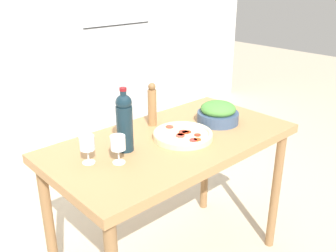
% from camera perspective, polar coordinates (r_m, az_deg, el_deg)
% --- Properties ---
extents(wall_back, '(6.40, 0.06, 2.60)m').
position_cam_1_polar(wall_back, '(3.72, -22.85, 14.10)').
color(wall_back, silver).
rests_on(wall_back, ground_plane).
extents(refrigerator, '(0.68, 0.74, 1.82)m').
position_cam_1_polar(refrigerator, '(3.69, -10.60, 9.20)').
color(refrigerator, '#B7BCC1').
rests_on(refrigerator, ground_plane).
extents(prep_counter, '(1.38, 0.73, 0.89)m').
position_cam_1_polar(prep_counter, '(2.09, 0.68, -4.40)').
color(prep_counter, '#A87A4C').
rests_on(prep_counter, ground_plane).
extents(wine_bottle, '(0.08, 0.08, 0.33)m').
position_cam_1_polar(wine_bottle, '(1.86, -6.65, 0.71)').
color(wine_bottle, '#142833').
rests_on(wine_bottle, prep_counter).
extents(wine_glass_near, '(0.07, 0.07, 0.14)m').
position_cam_1_polar(wine_glass_near, '(1.76, -7.63, -2.77)').
color(wine_glass_near, silver).
rests_on(wine_glass_near, prep_counter).
extents(wine_glass_far, '(0.07, 0.07, 0.14)m').
position_cam_1_polar(wine_glass_far, '(1.78, -12.22, -2.73)').
color(wine_glass_far, silver).
rests_on(wine_glass_far, prep_counter).
extents(pepper_mill, '(0.05, 0.05, 0.26)m').
position_cam_1_polar(pepper_mill, '(2.18, -2.43, 3.22)').
color(pepper_mill, olive).
rests_on(pepper_mill, prep_counter).
extents(salad_bowl, '(0.25, 0.25, 0.13)m').
position_cam_1_polar(salad_bowl, '(2.25, 7.62, 1.95)').
color(salad_bowl, '#384C6B').
rests_on(salad_bowl, prep_counter).
extents(homemade_pizza, '(0.33, 0.33, 0.04)m').
position_cam_1_polar(homemade_pizza, '(2.04, 2.28, -1.35)').
color(homemade_pizza, beige).
rests_on(homemade_pizza, prep_counter).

